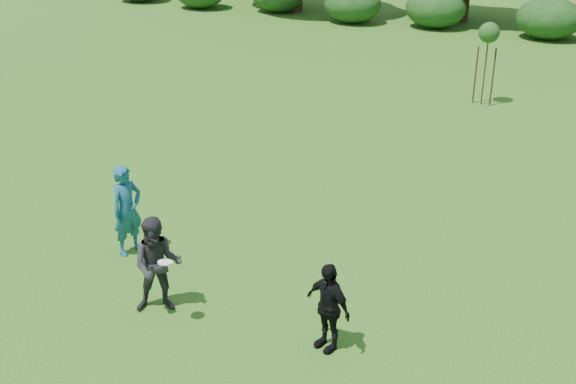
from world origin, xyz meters
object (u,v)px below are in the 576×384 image
Objects in this scene: player_teal at (127,210)px; player_black at (328,306)px; player_grey at (158,265)px; sapling at (489,35)px.

player_teal is 5.29m from player_black.
player_black is at bearing -26.28° from player_grey.
player_grey is 1.15× the size of player_black.
player_teal is at bearing -171.82° from player_black.
player_grey is at bearing -153.00° from player_black.
sapling is (1.69, 15.61, 1.47)m from player_grey.
player_grey is 3.28m from player_black.
player_grey is 0.66× the size of sapling.
player_teal reaches higher than player_grey.
sapling is at bearing 114.36° from player_black.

